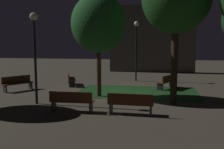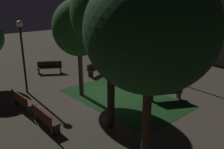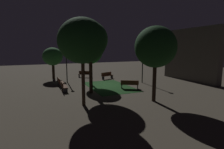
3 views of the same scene
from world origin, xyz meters
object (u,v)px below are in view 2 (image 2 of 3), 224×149
object	(u,v)px
bench_front_left	(50,67)
bench_back_row	(45,118)
tree_lawn_side	(151,32)
bench_lawn_edge	(95,68)
tree_right_canopy	(79,28)
lamp_post_path_center	(22,44)
lamp_post_plaza_east	(168,36)
tree_back_left	(111,14)
bench_front_right	(166,92)
bench_by_lamp	(22,100)

from	to	relation	value
bench_front_left	bench_back_row	bearing A→B (deg)	-29.02
bench_front_left	tree_lawn_side	xyz separation A→B (m)	(12.24, -3.34, 4.08)
bench_lawn_edge	tree_right_canopy	bearing A→B (deg)	-49.11
bench_lawn_edge	bench_front_left	size ratio (longest dim) A/B	1.05
bench_back_row	lamp_post_path_center	xyz separation A→B (m)	(-4.55, 1.10, 2.41)
tree_lawn_side	lamp_post_path_center	world-z (taller)	tree_lawn_side
lamp_post_plaza_east	tree_right_canopy	bearing A→B (deg)	-104.15
tree_lawn_side	tree_back_left	bearing A→B (deg)	154.64
lamp_post_plaza_east	bench_front_left	bearing A→B (deg)	-142.00
bench_front_left	lamp_post_plaza_east	bearing A→B (deg)	38.00
bench_front_right	bench_front_left	bearing A→B (deg)	-165.67
bench_back_row	bench_lawn_edge	size ratio (longest dim) A/B	0.98
bench_front_right	tree_back_left	world-z (taller)	tree_back_left
bench_front_left	lamp_post_path_center	xyz separation A→B (m)	(2.69, -2.91, 2.41)
lamp_post_plaza_east	lamp_post_path_center	xyz separation A→B (m)	(-4.00, -8.14, -0.14)
bench_back_row	tree_lawn_side	size ratio (longest dim) A/B	0.29
bench_back_row	tree_back_left	size ratio (longest dim) A/B	0.28
tree_lawn_side	lamp_post_plaza_east	bearing A→B (deg)	122.96
bench_front_left	lamp_post_plaza_east	distance (m)	8.87
bench_back_row	bench_front_left	size ratio (longest dim) A/B	1.02
tree_lawn_side	tree_right_canopy	bearing A→B (deg)	159.58
bench_front_left	tree_back_left	world-z (taller)	tree_back_left
bench_lawn_edge	bench_front_left	distance (m)	3.47
tree_right_canopy	lamp_post_plaza_east	distance (m)	6.18
bench_by_lamp	lamp_post_path_center	distance (m)	3.39
lamp_post_path_center	bench_front_left	bearing A→B (deg)	132.74
tree_lawn_side	lamp_post_path_center	distance (m)	9.71
bench_by_lamp	tree_lawn_side	xyz separation A→B (m)	(7.45, 0.68, 4.08)
bench_front_left	tree_right_canopy	xyz separation A→B (m)	(5.19, -0.71, 3.37)
tree_lawn_side	tree_right_canopy	xyz separation A→B (m)	(-7.05, 2.63, -0.71)
bench_by_lamp	bench_front_left	bearing A→B (deg)	140.08
lamp_post_plaza_east	bench_back_row	bearing A→B (deg)	-86.61
tree_lawn_side	bench_lawn_edge	bearing A→B (deg)	149.47
bench_lawn_edge	lamp_post_path_center	world-z (taller)	lamp_post_path_center
bench_front_right	tree_back_left	xyz separation A→B (m)	(0.11, -4.09, 4.33)
bench_by_lamp	tree_right_canopy	distance (m)	4.74
tree_right_canopy	lamp_post_path_center	size ratio (longest dim) A/B	1.28
bench_front_left	tree_right_canopy	size ratio (longest dim) A/B	0.33
tree_lawn_side	bench_by_lamp	bearing A→B (deg)	-174.80
bench_front_right	tree_right_canopy	distance (m)	5.85
bench_back_row	tree_right_canopy	bearing A→B (deg)	121.75
bench_front_right	tree_lawn_side	world-z (taller)	tree_lawn_side
bench_by_lamp	bench_front_right	size ratio (longest dim) A/B	1.01
bench_by_lamp	bench_front_right	distance (m)	7.52
bench_back_row	tree_back_left	world-z (taller)	tree_back_left
bench_front_left	lamp_post_path_center	bearing A→B (deg)	-47.26
bench_lawn_edge	bench_front_right	bearing A→B (deg)	-1.27
tree_lawn_side	tree_right_canopy	distance (m)	7.56
tree_right_canopy	bench_lawn_edge	bearing A→B (deg)	130.89
bench_back_row	lamp_post_plaza_east	bearing A→B (deg)	93.39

